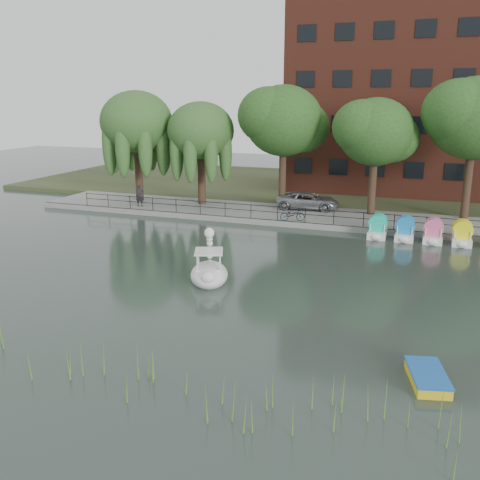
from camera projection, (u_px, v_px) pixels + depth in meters
The scene contains 18 objects.
ground_plane at pixel (203, 285), 26.06m from camera, with size 120.00×120.00×0.00m, color #3B4842.
promenade at pixel (287, 215), 40.55m from camera, with size 40.00×6.00×0.40m, color gray.
kerb at pixel (277, 223), 37.87m from camera, with size 40.00×0.25×0.40m, color gray.
land_strip at pixel (324, 187), 53.27m from camera, with size 60.00×22.00×0.36m, color #47512D.
railing at pixel (278, 210), 37.80m from camera, with size 32.00×0.05×1.00m.
apartment_building at pixel (404, 91), 48.57m from camera, with size 20.00×10.07×18.00m.
willow_left at pixel (136, 122), 43.53m from camera, with size 5.88×5.88×9.01m.
willow_mid at pixel (201, 131), 42.34m from camera, with size 5.32×5.32×8.15m.
broadleaf_center at pixel (284, 121), 40.91m from camera, with size 6.00×6.00×9.25m.
broadleaf_right at pixel (376, 133), 38.34m from camera, with size 5.40×5.40×8.32m.
broadleaf_far at pixel (475, 119), 36.85m from camera, with size 6.30×6.30×9.71m.
minivan at pixel (308, 199), 41.46m from camera, with size 5.55×2.55×1.55m, color gray.
bicycle at pixel (292, 214), 37.60m from camera, with size 1.72×0.60×1.00m, color gray.
pedestrian at pixel (140, 194), 42.44m from camera, with size 0.71×0.48×1.98m, color black.
swan_boat at pixel (209, 270), 26.50m from camera, with size 2.78×3.41×2.49m.
pedal_boat_row at pixel (433, 233), 33.59m from camera, with size 7.95×1.70×1.40m.
yellow_rowboat at pixel (428, 377), 17.09m from camera, with size 1.58×2.34×0.39m.
reed_bank at pixel (138, 372), 16.62m from camera, with size 24.00×2.40×1.20m.
Camera 1 is at (10.07, -22.52, 8.87)m, focal length 40.00 mm.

